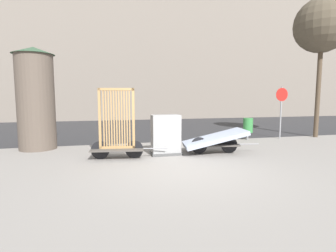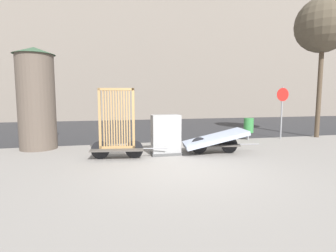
{
  "view_description": "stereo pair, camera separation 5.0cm",
  "coord_description": "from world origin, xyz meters",
  "px_view_note": "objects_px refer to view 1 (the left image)",
  "views": [
    {
      "loc": [
        -1.87,
        -5.95,
        1.75
      ],
      "look_at": [
        0.0,
        1.56,
        0.91
      ],
      "focal_mm": 28.0,
      "sensor_mm": 36.0,
      "label": 1
    },
    {
      "loc": [
        -1.82,
        -5.96,
        1.75
      ],
      "look_at": [
        0.0,
        1.56,
        0.91
      ],
      "focal_mm": 28.0,
      "sensor_mm": 36.0,
      "label": 2
    }
  ],
  "objects_px": {
    "utility_cabinet": "(166,136)",
    "trash_bin": "(248,125)",
    "bike_cart_with_bedframe": "(117,134)",
    "sign_post": "(281,105)",
    "street_tree": "(322,26)",
    "bike_cart_with_mattress": "(214,140)",
    "advertising_column": "(36,98)"
  },
  "relations": [
    {
      "from": "utility_cabinet",
      "to": "trash_bin",
      "type": "height_order",
      "value": "utility_cabinet"
    },
    {
      "from": "bike_cart_with_bedframe",
      "to": "utility_cabinet",
      "type": "bearing_deg",
      "value": 15.64
    },
    {
      "from": "bike_cart_with_bedframe",
      "to": "sign_post",
      "type": "distance_m",
      "value": 7.31
    },
    {
      "from": "trash_bin",
      "to": "street_tree",
      "type": "distance_m",
      "value": 5.38
    },
    {
      "from": "bike_cart_with_mattress",
      "to": "advertising_column",
      "type": "distance_m",
      "value": 6.07
    },
    {
      "from": "bike_cart_with_bedframe",
      "to": "street_tree",
      "type": "bearing_deg",
      "value": 21.41
    },
    {
      "from": "bike_cart_with_mattress",
      "to": "trash_bin",
      "type": "bearing_deg",
      "value": 50.14
    },
    {
      "from": "bike_cart_with_mattress",
      "to": "trash_bin",
      "type": "relative_size",
      "value": 2.7
    },
    {
      "from": "sign_post",
      "to": "advertising_column",
      "type": "relative_size",
      "value": 0.65
    },
    {
      "from": "bike_cart_with_bedframe",
      "to": "trash_bin",
      "type": "distance_m",
      "value": 5.82
    },
    {
      "from": "bike_cart_with_bedframe",
      "to": "utility_cabinet",
      "type": "xyz_separation_m",
      "value": [
        1.47,
        0.2,
        -0.15
      ]
    },
    {
      "from": "street_tree",
      "to": "trash_bin",
      "type": "bearing_deg",
      "value": -180.0
    },
    {
      "from": "bike_cart_with_mattress",
      "to": "sign_post",
      "type": "bearing_deg",
      "value": 37.09
    },
    {
      "from": "advertising_column",
      "to": "trash_bin",
      "type": "bearing_deg",
      "value": -0.0
    },
    {
      "from": "utility_cabinet",
      "to": "advertising_column",
      "type": "relative_size",
      "value": 0.36
    },
    {
      "from": "bike_cart_with_bedframe",
      "to": "sign_post",
      "type": "relative_size",
      "value": 1.0
    },
    {
      "from": "bike_cart_with_bedframe",
      "to": "utility_cabinet",
      "type": "relative_size",
      "value": 1.8
    },
    {
      "from": "utility_cabinet",
      "to": "advertising_column",
      "type": "distance_m",
      "value": 4.6
    },
    {
      "from": "bike_cart_with_bedframe",
      "to": "trash_bin",
      "type": "relative_size",
      "value": 2.43
    },
    {
      "from": "sign_post",
      "to": "street_tree",
      "type": "bearing_deg",
      "value": 0.27
    },
    {
      "from": "utility_cabinet",
      "to": "sign_post",
      "type": "xyz_separation_m",
      "value": [
        5.49,
        1.91,
        0.87
      ]
    },
    {
      "from": "sign_post",
      "to": "advertising_column",
      "type": "xyz_separation_m",
      "value": [
        -9.51,
        0.01,
        0.29
      ]
    },
    {
      "from": "bike_cart_with_bedframe",
      "to": "street_tree",
      "type": "relative_size",
      "value": 0.37
    },
    {
      "from": "advertising_column",
      "to": "sign_post",
      "type": "bearing_deg",
      "value": -0.05
    },
    {
      "from": "advertising_column",
      "to": "street_tree",
      "type": "bearing_deg",
      "value": 0.0
    },
    {
      "from": "sign_post",
      "to": "advertising_column",
      "type": "distance_m",
      "value": 9.52
    },
    {
      "from": "utility_cabinet",
      "to": "street_tree",
      "type": "xyz_separation_m",
      "value": [
        7.33,
        1.92,
        4.22
      ]
    },
    {
      "from": "street_tree",
      "to": "advertising_column",
      "type": "bearing_deg",
      "value": -180.0
    },
    {
      "from": "bike_cart_with_bedframe",
      "to": "bike_cart_with_mattress",
      "type": "xyz_separation_m",
      "value": [
        2.99,
        0.0,
        -0.28
      ]
    },
    {
      "from": "utility_cabinet",
      "to": "street_tree",
      "type": "distance_m",
      "value": 8.68
    },
    {
      "from": "bike_cart_with_mattress",
      "to": "sign_post",
      "type": "relative_size",
      "value": 1.11
    },
    {
      "from": "street_tree",
      "to": "bike_cart_with_bedframe",
      "type": "bearing_deg",
      "value": -166.48
    }
  ]
}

